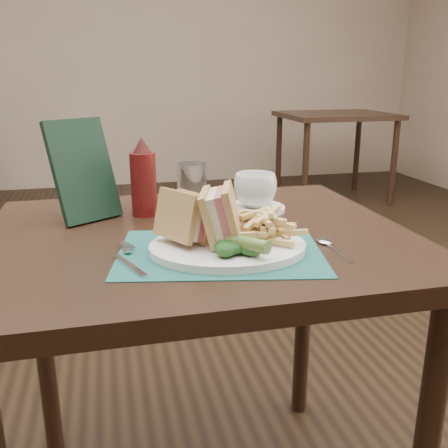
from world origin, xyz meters
The scene contains 18 objects.
floor centered at (0.00, 0.00, 0.00)m, with size 7.00×7.00×0.00m, color black.
wall_back centered at (0.00, 3.50, 0.00)m, with size 6.00×6.00×0.00m, color tan.
table_main centered at (0.00, -0.50, 0.38)m, with size 0.90×0.75×0.75m, color black, non-canonical shape.
table_bg_right centered at (1.74, 2.45, 0.38)m, with size 0.90×0.75×0.75m, color black, non-canonical shape.
placemat centered at (0.02, -0.64, 0.75)m, with size 0.39×0.28×0.00m, color #19524A.
plate centered at (0.03, -0.64, 0.76)m, with size 0.30×0.24×0.01m, color white, non-canonical shape.
sandwich_half_a centered at (-0.07, -0.62, 0.82)m, with size 0.06×0.10×0.09m, color tan, non-canonical shape.
sandwich_half_b centered at (0.00, -0.63, 0.82)m, with size 0.06×0.11×0.10m, color tan, non-canonical shape.
kale_garnish centered at (0.03, -0.70, 0.78)m, with size 0.11×0.08×0.03m, color #163D16, non-canonical shape.
pickle_spear centered at (0.04, -0.70, 0.79)m, with size 0.03×0.03×0.12m, color #456024.
fries_pile centered at (0.11, -0.62, 0.80)m, with size 0.18×0.20×0.06m, color #D8B56C, non-canonical shape.
fork centered at (-0.16, -0.64, 0.76)m, with size 0.03×0.17×0.01m, color silver, non-canonical shape.
spoon centered at (0.23, -0.67, 0.76)m, with size 0.03×0.15×0.01m, color silver, non-canonical shape.
saucer centered at (0.17, -0.36, 0.76)m, with size 0.15×0.15×0.01m, color white.
coffee_cup centered at (0.17, -0.36, 0.80)m, with size 0.11×0.11×0.08m, color white.
drinking_glass centered at (0.01, -0.39, 0.81)m, with size 0.07×0.07×0.13m, color white.
ketchup_bottle centered at (-0.10, -0.34, 0.84)m, with size 0.06×0.06×0.19m, color #500E0D, non-canonical shape.
check_presenter centered at (-0.24, -0.34, 0.86)m, with size 0.14×0.02×0.24m, color black.
Camera 1 is at (-0.19, -1.51, 1.08)m, focal length 40.00 mm.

